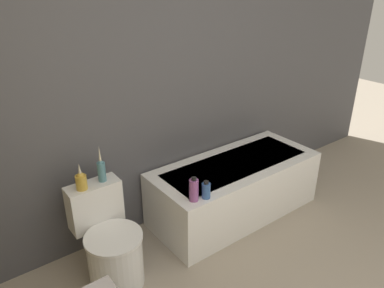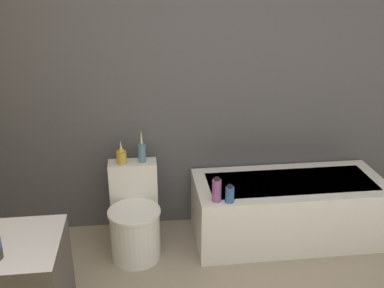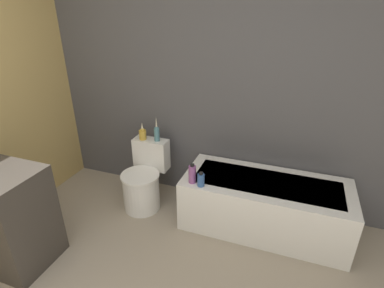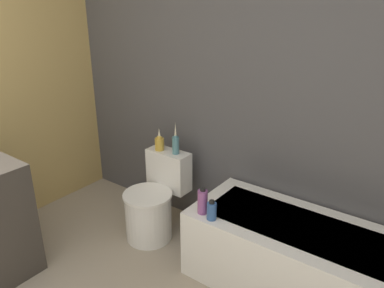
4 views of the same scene
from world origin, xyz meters
TOP-DOWN VIEW (x-y plane):
  - wall_back_tiled at (0.00, 2.27)m, footprint 6.40×0.06m
  - bathtub at (0.81, 1.90)m, footprint 1.50×0.65m
  - toilet at (-0.42, 1.83)m, footprint 0.39×0.54m
  - vase_gold at (-0.49, 2.01)m, footprint 0.08×0.08m
  - vase_silver at (-0.34, 2.03)m, footprint 0.06×0.06m
  - shampoo_bottle_tall at (0.18, 1.66)m, footprint 0.07×0.07m
  - shampoo_bottle_short at (0.27, 1.63)m, footprint 0.06×0.06m

SIDE VIEW (x-z plane):
  - bathtub at x=0.81m, z-range 0.00..0.50m
  - toilet at x=-0.42m, z-range -0.06..0.62m
  - shampoo_bottle_short at x=0.27m, z-range 0.49..0.63m
  - shampoo_bottle_tall at x=0.18m, z-range 0.49..0.68m
  - vase_gold at x=-0.49m, z-range 0.65..0.84m
  - vase_silver at x=-0.34m, z-range 0.63..0.90m
  - wall_back_tiled at x=0.00m, z-range 0.00..2.60m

